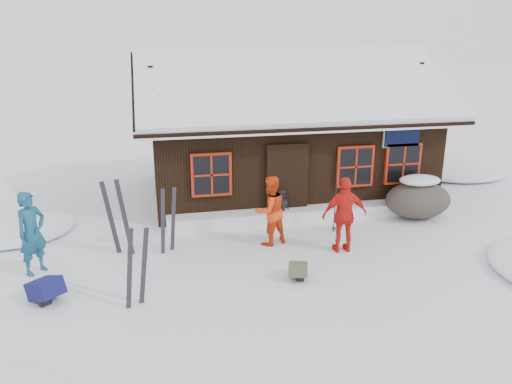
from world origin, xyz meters
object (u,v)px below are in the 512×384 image
skier_crouched (282,206)px  boulder (418,199)px  backpack_blue (46,292)px  skier_orange_left (270,211)px  skier_orange_right (345,215)px  ski_pair_left (137,269)px  backpack_olive (298,272)px  skier_teal (32,233)px  ski_poles (337,209)px

skier_crouched → boulder: bearing=-40.1°
skier_crouched → backpack_blue: bearing=175.6°
skier_orange_left → boulder: bearing=170.7°
skier_orange_right → backpack_blue: 6.36m
ski_pair_left → backpack_olive: ski_pair_left is taller
skier_teal → ski_poles: bearing=-41.7°
boulder → skier_orange_right: bearing=-149.1°
ski_pair_left → backpack_olive: 3.23m
skier_orange_right → boulder: bearing=-145.7°
ski_poles → backpack_blue: bearing=-161.9°
skier_teal → skier_crouched: skier_teal is taller
skier_orange_right → skier_orange_left: bearing=-23.0°
ski_pair_left → backpack_olive: (3.16, 0.37, -0.59)m
backpack_blue → skier_orange_left: bearing=-21.1°
skier_orange_right → ski_pair_left: skier_orange_right is taller
skier_orange_left → skier_crouched: size_ratio=1.85×
backpack_blue → ski_poles: bearing=-23.1°
boulder → ski_pair_left: 7.98m
boulder → backpack_olive: 5.02m
skier_teal → skier_orange_right: 6.67m
skier_orange_right → backpack_olive: 1.92m
skier_teal → skier_orange_right: (6.66, -0.33, -0.00)m
ski_pair_left → ski_poles: ski_pair_left is taller
skier_crouched → skier_teal: bearing=162.9°
boulder → ski_poles: ski_poles is taller
skier_teal → ski_pair_left: skier_teal is taller
backpack_blue → skier_orange_right: bearing=-32.5°
skier_teal → backpack_olive: skier_teal is taller
boulder → skier_orange_left: bearing=-168.2°
ski_pair_left → backpack_blue: bearing=150.8°
skier_orange_left → backpack_blue: skier_orange_left is taller
skier_orange_right → backpack_blue: size_ratio=2.81×
backpack_blue → skier_crouched: bearing=-11.7°
skier_orange_right → ski_pair_left: (-4.55, -1.46, -0.15)m
skier_orange_right → boulder: skier_orange_right is taller
skier_teal → ski_pair_left: 2.77m
skier_teal → ski_pair_left: (2.10, -1.79, -0.15)m
skier_teal → ski_poles: size_ratio=1.42×
backpack_olive → ski_poles: bearing=71.6°
backpack_blue → backpack_olive: 4.85m
boulder → skier_crouched: bearing=173.8°
skier_orange_left → skier_orange_right: (1.54, -0.76, 0.05)m
ski_pair_left → skier_orange_left: bearing=23.8°
skier_orange_left → backpack_blue: 5.06m
ski_pair_left → skier_orange_right: bearing=5.2°
ski_poles → backpack_blue: ski_poles is taller
skier_orange_right → backpack_olive: size_ratio=3.52×
skier_orange_left → ski_poles: (1.83, 0.42, -0.25)m
ski_pair_left → backpack_blue: (-1.70, 0.51, -0.56)m
skier_teal → skier_crouched: bearing=-31.9°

